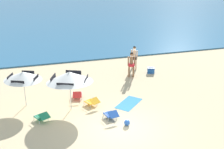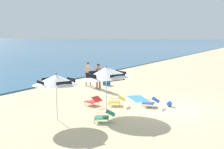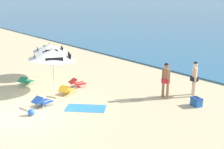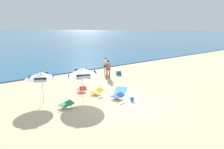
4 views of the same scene
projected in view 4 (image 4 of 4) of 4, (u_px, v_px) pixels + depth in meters
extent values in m
plane|color=#D1BA8E|center=(131.00, 103.00, 12.18)|extent=(800.00, 800.00, 0.00)
cylinder|color=silver|center=(82.00, 83.00, 12.79)|extent=(0.04, 0.04, 2.20)
cone|color=white|center=(82.00, 72.00, 12.59)|extent=(2.61, 2.65, 0.80)
cube|color=black|center=(81.00, 71.00, 13.47)|extent=(0.83, 0.38, 0.31)
cube|color=black|center=(69.00, 74.00, 12.41)|extent=(0.38, 0.83, 0.31)
cube|color=black|center=(83.00, 77.00, 11.78)|extent=(0.83, 0.38, 0.31)
cube|color=black|center=(95.00, 73.00, 12.84)|extent=(0.38, 0.83, 0.31)
sphere|color=black|center=(82.00, 67.00, 12.52)|extent=(0.06, 0.06, 0.06)
cylinder|color=silver|center=(43.00, 87.00, 12.30)|extent=(0.04, 0.04, 2.03)
cone|color=white|center=(42.00, 75.00, 12.12)|extent=(2.72, 2.72, 0.55)
cube|color=black|center=(43.00, 74.00, 12.83)|extent=(0.68, 0.31, 0.25)
cube|color=black|center=(30.00, 78.00, 11.96)|extent=(0.31, 0.68, 0.25)
cube|color=black|center=(40.00, 80.00, 11.45)|extent=(0.68, 0.31, 0.25)
cube|color=black|center=(53.00, 76.00, 12.32)|extent=(0.31, 0.68, 0.25)
sphere|color=black|center=(41.00, 71.00, 12.05)|extent=(0.06, 0.06, 0.06)
cube|color=#1E7F56|center=(65.00, 105.00, 11.43)|extent=(0.73, 0.77, 0.04)
cube|color=#1E7F56|center=(70.00, 103.00, 11.21)|extent=(0.62, 0.57, 0.22)
cylinder|color=silver|center=(59.00, 107.00, 11.37)|extent=(0.03, 0.03, 0.18)
cylinder|color=silver|center=(64.00, 104.00, 11.80)|extent=(0.03, 0.03, 0.18)
cylinder|color=silver|center=(66.00, 109.00, 11.12)|extent=(0.03, 0.03, 0.18)
cylinder|color=silver|center=(71.00, 106.00, 11.55)|extent=(0.03, 0.03, 0.18)
cylinder|color=silver|center=(62.00, 105.00, 11.16)|extent=(0.26, 0.49, 0.02)
cylinder|color=silver|center=(68.00, 101.00, 11.65)|extent=(0.26, 0.49, 0.02)
cube|color=red|center=(82.00, 89.00, 14.33)|extent=(0.62, 0.69, 0.04)
cube|color=red|center=(83.00, 88.00, 13.93)|extent=(0.56, 0.47, 0.24)
cylinder|color=silver|center=(77.00, 90.00, 14.50)|extent=(0.03, 0.03, 0.18)
cylinder|color=silver|center=(83.00, 89.00, 14.71)|extent=(0.03, 0.03, 0.18)
cylinder|color=silver|center=(80.00, 92.00, 14.00)|extent=(0.03, 0.03, 0.18)
cylinder|color=silver|center=(86.00, 91.00, 14.21)|extent=(0.03, 0.03, 0.18)
cylinder|color=silver|center=(78.00, 88.00, 14.18)|extent=(0.12, 0.54, 0.02)
cylinder|color=silver|center=(85.00, 87.00, 14.42)|extent=(0.12, 0.54, 0.02)
cube|color=#1E4799|center=(116.00, 96.00, 12.90)|extent=(0.64, 0.70, 0.04)
cube|color=#1E4799|center=(121.00, 95.00, 12.59)|extent=(0.56, 0.48, 0.24)
cylinder|color=silver|center=(111.00, 98.00, 12.92)|extent=(0.03, 0.03, 0.18)
cylinder|color=silver|center=(115.00, 96.00, 13.28)|extent=(0.03, 0.03, 0.18)
cylinder|color=silver|center=(117.00, 100.00, 12.56)|extent=(0.03, 0.03, 0.18)
cylinder|color=silver|center=(122.00, 98.00, 12.92)|extent=(0.03, 0.03, 0.18)
cylinder|color=silver|center=(114.00, 96.00, 12.66)|extent=(0.14, 0.53, 0.02)
cylinder|color=silver|center=(119.00, 93.00, 13.07)|extent=(0.14, 0.53, 0.02)
cube|color=gold|center=(95.00, 92.00, 13.81)|extent=(0.73, 0.77, 0.04)
cube|color=gold|center=(100.00, 90.00, 13.59)|extent=(0.61, 0.56, 0.24)
cylinder|color=silver|center=(90.00, 93.00, 13.75)|extent=(0.03, 0.03, 0.18)
cylinder|color=silver|center=(94.00, 92.00, 14.18)|extent=(0.03, 0.03, 0.18)
cylinder|color=silver|center=(97.00, 95.00, 13.50)|extent=(0.03, 0.03, 0.18)
cylinder|color=silver|center=(100.00, 93.00, 13.93)|extent=(0.03, 0.03, 0.18)
cylinder|color=silver|center=(93.00, 91.00, 13.54)|extent=(0.27, 0.49, 0.02)
cylinder|color=silver|center=(97.00, 89.00, 14.03)|extent=(0.27, 0.49, 0.02)
cylinder|color=#8C6042|center=(109.00, 73.00, 18.54)|extent=(0.13, 0.13, 0.88)
cylinder|color=#8C6042|center=(107.00, 74.00, 18.39)|extent=(0.13, 0.13, 0.88)
cylinder|color=red|center=(108.00, 69.00, 18.35)|extent=(0.44, 0.44, 0.18)
cylinder|color=#8C6042|center=(108.00, 66.00, 18.28)|extent=(0.24, 0.24, 0.62)
cylinder|color=#8C6042|center=(110.00, 66.00, 18.39)|extent=(0.10, 0.10, 0.66)
cylinder|color=#8C6042|center=(106.00, 66.00, 18.18)|extent=(0.10, 0.10, 0.66)
sphere|color=#8C6042|center=(108.00, 61.00, 18.17)|extent=(0.24, 0.24, 0.24)
sphere|color=black|center=(108.00, 61.00, 18.16)|extent=(0.22, 0.22, 0.22)
cylinder|color=beige|center=(107.00, 70.00, 19.92)|extent=(0.13, 0.13, 0.87)
cylinder|color=beige|center=(105.00, 70.00, 19.96)|extent=(0.13, 0.13, 0.87)
cylinder|color=black|center=(106.00, 66.00, 19.83)|extent=(0.43, 0.43, 0.18)
cylinder|color=beige|center=(106.00, 63.00, 19.76)|extent=(0.24, 0.24, 0.62)
cylinder|color=beige|center=(108.00, 64.00, 19.73)|extent=(0.09, 0.09, 0.65)
cylinder|color=beige|center=(104.00, 63.00, 19.80)|extent=(0.09, 0.09, 0.65)
sphere|color=beige|center=(106.00, 59.00, 19.65)|extent=(0.24, 0.24, 0.24)
sphere|color=black|center=(106.00, 59.00, 19.64)|extent=(0.22, 0.22, 0.22)
cube|color=#1E56A8|center=(119.00, 73.00, 19.70)|extent=(0.56, 0.46, 0.32)
cube|color=navy|center=(119.00, 71.00, 19.65)|extent=(0.57, 0.48, 0.08)
cylinder|color=black|center=(119.00, 71.00, 19.64)|extent=(0.33, 0.12, 0.02)
sphere|color=blue|center=(132.00, 99.00, 12.53)|extent=(0.30, 0.30, 0.30)
cube|color=#3384BC|center=(121.00, 90.00, 14.78)|extent=(1.92, 1.90, 0.01)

